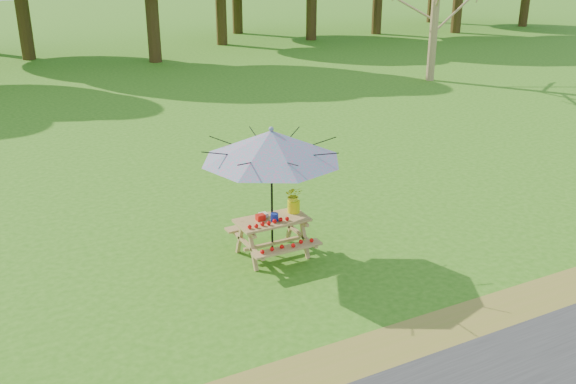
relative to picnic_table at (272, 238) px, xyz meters
name	(u,v)px	position (x,y,z in m)	size (l,w,h in m)	color
ground	(478,220)	(4.16, -0.50, -0.33)	(120.00, 120.00, 0.00)	#306C14
picnic_table	(272,238)	(0.00, 0.00, 0.00)	(1.20, 1.32, 0.67)	#AC794D
patio_umbrella	(271,146)	(0.00, 0.00, 1.62)	(2.55, 2.55, 2.26)	black
produce_bins	(267,217)	(-0.08, 0.02, 0.40)	(0.33, 0.36, 0.13)	red
tomatoes_row	(269,223)	(-0.15, -0.18, 0.38)	(0.77, 0.13, 0.07)	red
flower_bucket	(294,199)	(0.46, 0.10, 0.59)	(0.36, 0.34, 0.47)	yellow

